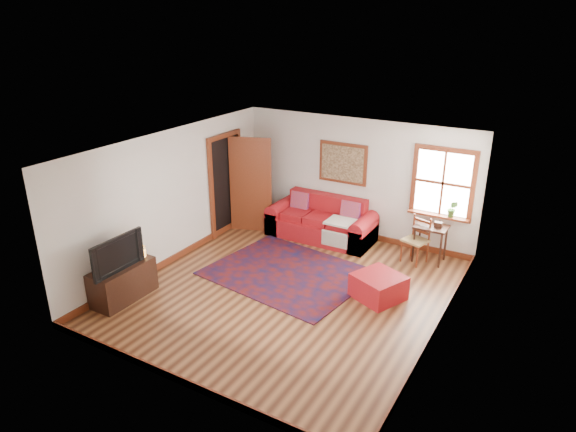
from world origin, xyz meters
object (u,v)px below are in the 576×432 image
Objects in this scene: red_leather_sofa at (322,224)px; side_table at (431,232)px; ladder_back_chair at (417,238)px; media_cabinet at (123,282)px; red_ottoman at (378,287)px.

red_leather_sofa reaches higher than side_table.
red_leather_sofa is 2.28m from side_table.
ladder_back_chair reaches higher than red_leather_sofa.
media_cabinet is at bearing -134.83° from ladder_back_chair.
side_table is (0.34, 1.77, 0.39)m from red_ottoman.
side_table is (2.26, 0.02, 0.31)m from red_leather_sofa.
red_leather_sofa is at bearing 161.33° from red_ottoman.
red_ottoman is (1.93, -1.76, -0.08)m from red_leather_sofa.
media_cabinet is (-3.63, -2.13, 0.09)m from red_ottoman.
red_leather_sofa is 3.08× the size of side_table.
red_leather_sofa is at bearing 66.40° from media_cabinet.
side_table is at bearing 0.40° from red_leather_sofa.
ladder_back_chair is (2.05, -0.12, 0.19)m from red_leather_sofa.
side_table is at bearing 32.22° from ladder_back_chair.
ladder_back_chair is at bearing 45.17° from media_cabinet.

